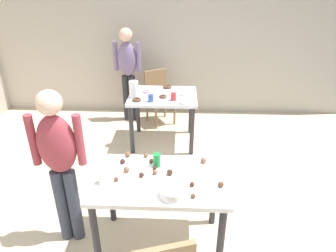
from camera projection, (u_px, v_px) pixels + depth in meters
The scene contains 34 objects.
ground_plane at pixel (173, 246), 2.84m from camera, with size 6.40×6.40×0.00m, color beige.
wall_back at pixel (179, 38), 5.12m from camera, with size 6.40×0.10×2.60m, color #BCB2A3.
dining_table_near at pixel (160, 189), 2.59m from camera, with size 1.13×0.70×0.75m.
dining_table_far at pixel (163, 103), 4.32m from camera, with size 0.94×0.77×0.75m.
chair_far_table at pixel (158, 93), 5.04m from camera, with size 0.55×0.55×0.87m.
person_girl_near at pixel (59, 158), 2.56m from camera, with size 0.45×0.21×1.49m.
person_adult_far at pixel (128, 67), 4.91m from camera, with size 0.46×0.24×1.53m.
mixing_bowl at pixel (173, 192), 2.31m from camera, with size 0.20×0.20×0.07m, color white.
soda_can at pixel (157, 160), 2.67m from camera, with size 0.07×0.07×0.12m, color #198438.
fork_near at pixel (198, 171), 2.62m from camera, with size 0.17×0.02×0.01m, color silver.
cup_near_0 at pixel (103, 178), 2.46m from camera, with size 0.08×0.08×0.10m, color white.
cake_ball_0 at pixel (151, 161), 2.73m from camera, with size 0.04×0.04×0.04m, color #3D2319.
cake_ball_1 at pixel (193, 196), 2.30m from camera, with size 0.04×0.04×0.04m, color brown.
cake_ball_2 at pixel (192, 184), 2.43m from camera, with size 0.04×0.04×0.04m, color #3D2319.
cake_ball_3 at pixel (116, 179), 2.49m from camera, with size 0.04×0.04×0.04m, color brown.
cake_ball_4 at pixel (127, 170), 2.60m from camera, with size 0.05×0.05×0.05m, color brown.
cake_ball_5 at pixel (155, 168), 2.63m from camera, with size 0.04×0.04×0.04m, color #3D2319.
cake_ball_6 at pixel (170, 172), 2.57m from camera, with size 0.05×0.05×0.05m, color #3D2319.
cake_ball_7 at pixel (203, 160), 2.73m from camera, with size 0.05×0.05×0.05m, color brown.
cake_ball_8 at pixel (146, 155), 2.82m from camera, with size 0.04×0.04×0.04m, color brown.
cake_ball_9 at pixel (128, 154), 2.82m from camera, with size 0.05×0.05×0.05m, color brown.
cake_ball_10 at pixel (155, 172), 2.57m from camera, with size 0.04×0.04×0.04m, color brown.
cake_ball_11 at pixel (142, 175), 2.54m from camera, with size 0.04×0.04×0.04m, color #3D2319.
cake_ball_12 at pixel (221, 184), 2.42m from camera, with size 0.05×0.05×0.05m, color brown.
cake_ball_13 at pixel (123, 161), 2.72m from camera, with size 0.05×0.05×0.05m, color #3D2319.
pitcher_far at pixel (134, 89), 4.14m from camera, with size 0.13×0.13×0.23m, color white.
cup_far_0 at pixel (173, 97), 4.07m from camera, with size 0.07×0.07×0.10m, color red.
cup_far_1 at pixel (151, 98), 4.02m from camera, with size 0.07×0.07×0.10m, color #3351B2.
donut_far_0 at pixel (163, 96), 4.17m from camera, with size 0.11×0.11×0.03m, color brown.
donut_far_1 at pixel (183, 93), 4.27m from camera, with size 0.11×0.11×0.03m, color white.
donut_far_2 at pixel (167, 87), 4.52m from camera, with size 0.13×0.13×0.04m, color brown.
donut_far_3 at pixel (137, 100), 4.06m from camera, with size 0.12×0.12×0.04m, color brown.
donut_far_4 at pixel (146, 91), 4.35m from camera, with size 0.12×0.12×0.03m, color pink.
donut_far_5 at pixel (184, 102), 3.97m from camera, with size 0.13×0.13×0.04m, color white.
Camera 1 is at (0.04, -2.04, 2.27)m, focal length 32.71 mm.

